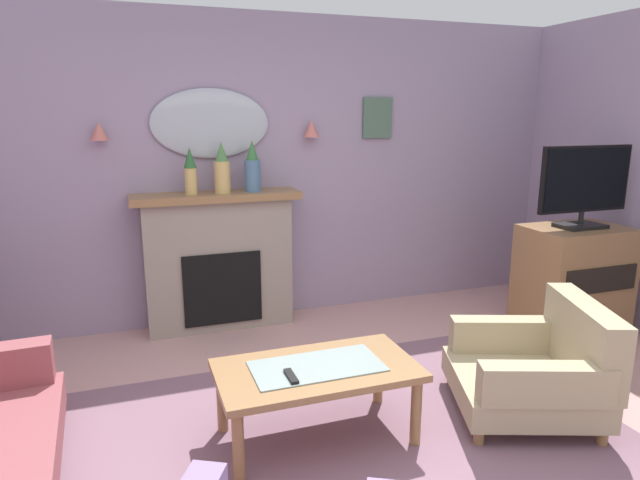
{
  "coord_description": "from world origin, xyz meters",
  "views": [
    {
      "loc": [
        -1.06,
        -2.22,
        1.8
      ],
      "look_at": [
        0.16,
        1.22,
        0.95
      ],
      "focal_mm": 30.85,
      "sensor_mm": 36.0,
      "label": 1
    }
  ],
  "objects_px": {
    "wall_sconce_right": "(311,129)",
    "armchair_near_fireplace": "(539,367)",
    "mantel_vase_left": "(222,170)",
    "tv_remote": "(291,377)",
    "framed_picture": "(377,118)",
    "tv_cabinet": "(572,281)",
    "mantel_vase_centre": "(190,171)",
    "wall_mirror": "(211,123)",
    "wall_sconce_left": "(99,131)",
    "mantel_vase_right": "(253,169)",
    "coffee_table": "(317,376)",
    "fireplace": "(219,262)",
    "tv_flatscreen": "(585,185)"
  },
  "relations": [
    {
      "from": "wall_sconce_right",
      "to": "armchair_near_fireplace",
      "type": "height_order",
      "value": "wall_sconce_right"
    },
    {
      "from": "mantel_vase_left",
      "to": "tv_remote",
      "type": "xyz_separation_m",
      "value": [
        0.01,
        -1.91,
        -0.89
      ]
    },
    {
      "from": "framed_picture",
      "to": "tv_cabinet",
      "type": "bearing_deg",
      "value": -45.61
    },
    {
      "from": "mantel_vase_centre",
      "to": "wall_mirror",
      "type": "distance_m",
      "value": 0.44
    },
    {
      "from": "wall_sconce_left",
      "to": "tv_cabinet",
      "type": "relative_size",
      "value": 0.16
    },
    {
      "from": "wall_sconce_left",
      "to": "tv_cabinet",
      "type": "height_order",
      "value": "wall_sconce_left"
    },
    {
      "from": "mantel_vase_right",
      "to": "framed_picture",
      "type": "height_order",
      "value": "framed_picture"
    },
    {
      "from": "wall_sconce_left",
      "to": "coffee_table",
      "type": "distance_m",
      "value": 2.56
    },
    {
      "from": "framed_picture",
      "to": "coffee_table",
      "type": "relative_size",
      "value": 0.33
    },
    {
      "from": "mantel_vase_centre",
      "to": "armchair_near_fireplace",
      "type": "height_order",
      "value": "mantel_vase_centre"
    },
    {
      "from": "fireplace",
      "to": "wall_sconce_right",
      "type": "bearing_deg",
      "value": 6.16
    },
    {
      "from": "tv_flatscreen",
      "to": "tv_cabinet",
      "type": "bearing_deg",
      "value": 90.0
    },
    {
      "from": "mantel_vase_right",
      "to": "wall_mirror",
      "type": "relative_size",
      "value": 0.44
    },
    {
      "from": "mantel_vase_left",
      "to": "framed_picture",
      "type": "bearing_deg",
      "value": 7.08
    },
    {
      "from": "mantel_vase_right",
      "to": "wall_sconce_left",
      "type": "xyz_separation_m",
      "value": [
        -1.15,
        0.12,
        0.32
      ]
    },
    {
      "from": "wall_sconce_right",
      "to": "tv_flatscreen",
      "type": "xyz_separation_m",
      "value": [
        1.86,
        -1.2,
        -0.41
      ]
    },
    {
      "from": "armchair_near_fireplace",
      "to": "coffee_table",
      "type": "bearing_deg",
      "value": 172.21
    },
    {
      "from": "coffee_table",
      "to": "mantel_vase_centre",
      "type": "bearing_deg",
      "value": 103.22
    },
    {
      "from": "mantel_vase_left",
      "to": "tv_cabinet",
      "type": "bearing_deg",
      "value": -21.7
    },
    {
      "from": "mantel_vase_left",
      "to": "framed_picture",
      "type": "height_order",
      "value": "framed_picture"
    },
    {
      "from": "wall_sconce_right",
      "to": "wall_sconce_left",
      "type": "bearing_deg",
      "value": 180.0
    },
    {
      "from": "wall_sconce_right",
      "to": "framed_picture",
      "type": "height_order",
      "value": "framed_picture"
    },
    {
      "from": "mantel_vase_left",
      "to": "tv_flatscreen",
      "type": "relative_size",
      "value": 0.49
    },
    {
      "from": "framed_picture",
      "to": "armchair_near_fireplace",
      "type": "bearing_deg",
      "value": -87.93
    },
    {
      "from": "wall_sconce_left",
      "to": "wall_sconce_right",
      "type": "height_order",
      "value": "same"
    },
    {
      "from": "mantel_vase_centre",
      "to": "tv_cabinet",
      "type": "bearing_deg",
      "value": -19.99
    },
    {
      "from": "fireplace",
      "to": "framed_picture",
      "type": "bearing_deg",
      "value": 5.77
    },
    {
      "from": "wall_sconce_right",
      "to": "tv_flatscreen",
      "type": "distance_m",
      "value": 2.26
    },
    {
      "from": "mantel_vase_right",
      "to": "tv_cabinet",
      "type": "xyz_separation_m",
      "value": [
        2.41,
        -1.06,
        -0.89
      ]
    },
    {
      "from": "fireplace",
      "to": "wall_mirror",
      "type": "bearing_deg",
      "value": 90.0
    },
    {
      "from": "armchair_near_fireplace",
      "to": "wall_sconce_left",
      "type": "bearing_deg",
      "value": 138.79
    },
    {
      "from": "fireplace",
      "to": "wall_mirror",
      "type": "distance_m",
      "value": 1.15
    },
    {
      "from": "tv_cabinet",
      "to": "tv_remote",
      "type": "bearing_deg",
      "value": -162.27
    },
    {
      "from": "tv_remote",
      "to": "wall_sconce_right",
      "type": "bearing_deg",
      "value": 68.63
    },
    {
      "from": "wall_mirror",
      "to": "wall_sconce_right",
      "type": "bearing_deg",
      "value": -3.37
    },
    {
      "from": "fireplace",
      "to": "mantel_vase_left",
      "type": "bearing_deg",
      "value": -29.53
    },
    {
      "from": "mantel_vase_centre",
      "to": "tv_remote",
      "type": "relative_size",
      "value": 2.32
    },
    {
      "from": "armchair_near_fireplace",
      "to": "tv_flatscreen",
      "type": "height_order",
      "value": "tv_flatscreen"
    },
    {
      "from": "fireplace",
      "to": "wall_sconce_right",
      "type": "xyz_separation_m",
      "value": [
        0.85,
        0.09,
        1.09
      ]
    },
    {
      "from": "coffee_table",
      "to": "tv_flatscreen",
      "type": "bearing_deg",
      "value": 16.62
    },
    {
      "from": "mantel_vase_right",
      "to": "coffee_table",
      "type": "xyz_separation_m",
      "value": [
        -0.07,
        -1.82,
        -0.96
      ]
    },
    {
      "from": "wall_sconce_left",
      "to": "tv_remote",
      "type": "xyz_separation_m",
      "value": [
        0.91,
        -2.03,
        -1.21
      ]
    },
    {
      "from": "wall_sconce_left",
      "to": "armchair_near_fireplace",
      "type": "xyz_separation_m",
      "value": [
        2.43,
        -2.13,
        -1.35
      ]
    },
    {
      "from": "wall_mirror",
      "to": "tv_remote",
      "type": "height_order",
      "value": "wall_mirror"
    },
    {
      "from": "coffee_table",
      "to": "armchair_near_fireplace",
      "type": "bearing_deg",
      "value": -7.79
    },
    {
      "from": "framed_picture",
      "to": "tv_flatscreen",
      "type": "distance_m",
      "value": 1.82
    },
    {
      "from": "fireplace",
      "to": "tv_cabinet",
      "type": "xyz_separation_m",
      "value": [
        2.71,
        -1.09,
        -0.12
      ]
    },
    {
      "from": "wall_mirror",
      "to": "tv_flatscreen",
      "type": "bearing_deg",
      "value": -24.74
    },
    {
      "from": "coffee_table",
      "to": "tv_flatscreen",
      "type": "distance_m",
      "value": 2.73
    },
    {
      "from": "framed_picture",
      "to": "tv_flatscreen",
      "type": "xyz_separation_m",
      "value": [
        1.21,
        -1.26,
        -0.5
      ]
    }
  ]
}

